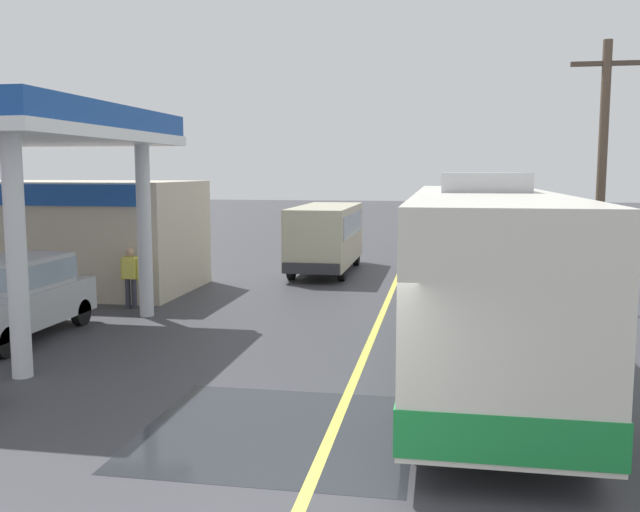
{
  "coord_description": "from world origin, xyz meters",
  "views": [
    {
      "loc": [
        1.48,
        -6.95,
        3.72
      ],
      "look_at": [
        -1.5,
        10.0,
        1.6
      ],
      "focal_mm": 38.9,
      "sensor_mm": 36.0,
      "label": 1
    }
  ],
  "objects_px": {
    "pedestrian_near_pump": "(130,274)",
    "car_trailing_behind_bus": "(464,231)",
    "minibus_opposing_lane": "(326,232)",
    "car_at_pump": "(16,293)",
    "coach_bus_main": "(483,279)"
  },
  "relations": [
    {
      "from": "coach_bus_main",
      "to": "car_trailing_behind_bus",
      "type": "bearing_deg",
      "value": 89.34
    },
    {
      "from": "car_trailing_behind_bus",
      "to": "car_at_pump",
      "type": "bearing_deg",
      "value": -119.59
    },
    {
      "from": "minibus_opposing_lane",
      "to": "pedestrian_near_pump",
      "type": "xyz_separation_m",
      "value": [
        -4.09,
        -7.71,
        -0.54
      ]
    },
    {
      "from": "minibus_opposing_lane",
      "to": "car_trailing_behind_bus",
      "type": "height_order",
      "value": "minibus_opposing_lane"
    },
    {
      "from": "coach_bus_main",
      "to": "minibus_opposing_lane",
      "type": "bearing_deg",
      "value": 112.4
    },
    {
      "from": "car_at_pump",
      "to": "car_trailing_behind_bus",
      "type": "height_order",
      "value": "same"
    },
    {
      "from": "pedestrian_near_pump",
      "to": "car_trailing_behind_bus",
      "type": "bearing_deg",
      "value": 57.49
    },
    {
      "from": "coach_bus_main",
      "to": "car_at_pump",
      "type": "height_order",
      "value": "coach_bus_main"
    },
    {
      "from": "car_trailing_behind_bus",
      "to": "minibus_opposing_lane",
      "type": "bearing_deg",
      "value": -127.17
    },
    {
      "from": "minibus_opposing_lane",
      "to": "car_trailing_behind_bus",
      "type": "distance_m",
      "value": 8.59
    },
    {
      "from": "coach_bus_main",
      "to": "car_trailing_behind_bus",
      "type": "xyz_separation_m",
      "value": [
        0.22,
        18.88,
        -0.71
      ]
    },
    {
      "from": "minibus_opposing_lane",
      "to": "coach_bus_main",
      "type": "bearing_deg",
      "value": -67.6
    },
    {
      "from": "car_at_pump",
      "to": "pedestrian_near_pump",
      "type": "height_order",
      "value": "car_at_pump"
    },
    {
      "from": "coach_bus_main",
      "to": "car_at_pump",
      "type": "distance_m",
      "value": 10.13
    },
    {
      "from": "car_at_pump",
      "to": "car_trailing_behind_bus",
      "type": "distance_m",
      "value": 20.85
    }
  ]
}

